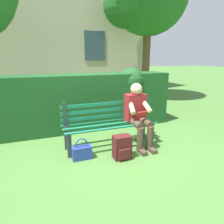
% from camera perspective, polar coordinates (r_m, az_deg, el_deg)
% --- Properties ---
extents(ground, '(60.00, 60.00, 0.00)m').
position_cam_1_polar(ground, '(3.92, -0.53, -9.63)').
color(ground, '#477533').
extents(park_bench, '(1.75, 0.50, 0.88)m').
position_cam_1_polar(park_bench, '(3.83, -0.96, -3.01)').
color(park_bench, '#2D3338').
rests_on(park_bench, ground).
extents(person_seated, '(0.44, 0.73, 1.18)m').
position_cam_1_polar(person_seated, '(3.82, 7.37, -0.37)').
color(person_seated, maroon).
rests_on(person_seated, ground).
extents(hedge_backdrop, '(4.50, 0.79, 1.41)m').
position_cam_1_polar(hedge_backdrop, '(4.73, -9.80, 3.20)').
color(hedge_backdrop, '#19471E').
rests_on(hedge_backdrop, ground).
extents(building_facade, '(10.10, 2.82, 7.56)m').
position_cam_1_polar(building_facade, '(10.34, -22.80, 26.06)').
color(building_facade, '#BCAD93').
rests_on(building_facade, ground).
extents(backpack, '(0.29, 0.26, 0.40)m').
position_cam_1_polar(backpack, '(3.42, 2.86, -9.95)').
color(backpack, '#4C1919').
rests_on(backpack, ground).
extents(handbag, '(0.32, 0.15, 0.37)m').
position_cam_1_polar(handbag, '(3.46, -8.51, -11.18)').
color(handbag, navy).
rests_on(handbag, ground).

